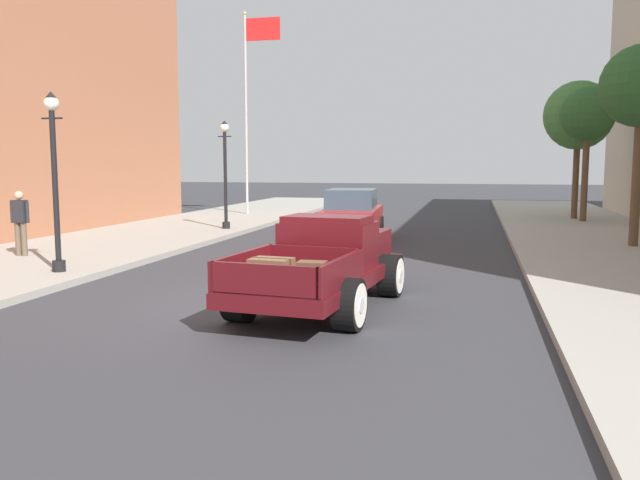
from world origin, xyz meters
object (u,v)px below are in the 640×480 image
(hotrod_truck_maroon, at_px, (326,263))
(street_lamp_far, at_px, (225,166))
(pedestrian_sidewalk_left, at_px, (20,219))
(street_tree_third, at_px, (588,115))
(street_tree_farthest, at_px, (578,116))
(car_background_red, at_px, (352,216))
(street_lamp_near, at_px, (54,168))
(flagpole, at_px, (250,91))

(hotrod_truck_maroon, distance_m, street_lamp_far, 12.62)
(pedestrian_sidewalk_left, xyz_separation_m, street_tree_third, (15.53, 13.91, 3.31))
(hotrod_truck_maroon, distance_m, pedestrian_sidewalk_left, 9.24)
(street_tree_third, bearing_deg, street_tree_farthest, 96.99)
(street_lamp_far, bearing_deg, car_background_red, -9.65)
(pedestrian_sidewalk_left, height_order, street_tree_farthest, street_tree_farthest)
(street_lamp_near, bearing_deg, street_lamp_far, 89.54)
(car_background_red, relative_size, street_lamp_far, 1.14)
(hotrod_truck_maroon, height_order, pedestrian_sidewalk_left, pedestrian_sidewalk_left)
(street_tree_third, bearing_deg, flagpole, 177.54)
(street_lamp_near, xyz_separation_m, street_lamp_far, (0.08, 9.63, 0.00))
(car_background_red, height_order, street_tree_third, street_tree_third)
(hotrod_truck_maroon, relative_size, pedestrian_sidewalk_left, 3.07)
(street_tree_farthest, bearing_deg, pedestrian_sidewalk_left, -135.26)
(car_background_red, bearing_deg, pedestrian_sidewalk_left, -136.43)
(car_background_red, bearing_deg, street_tree_farthest, 45.75)
(flagpole, bearing_deg, street_tree_farthest, 2.81)
(car_background_red, xyz_separation_m, street_lamp_far, (-4.76, 0.81, 1.62))
(hotrod_truck_maroon, height_order, street_lamp_far, street_lamp_far)
(car_background_red, distance_m, street_lamp_near, 10.19)
(street_lamp_far, height_order, street_tree_third, street_tree_third)
(pedestrian_sidewalk_left, relative_size, flagpole, 0.18)
(hotrod_truck_maroon, height_order, flagpole, flagpole)
(pedestrian_sidewalk_left, bearing_deg, street_lamp_near, -38.28)
(hotrod_truck_maroon, height_order, street_tree_farthest, street_tree_farthest)
(car_background_red, bearing_deg, flagpole, 128.97)
(hotrod_truck_maroon, relative_size, street_tree_third, 0.94)
(pedestrian_sidewalk_left, xyz_separation_m, flagpole, (1.10, 14.53, 4.68))
(street_tree_farthest, bearing_deg, hotrod_truck_maroon, -109.97)
(hotrod_truck_maroon, height_order, street_tree_third, street_tree_third)
(car_background_red, relative_size, street_lamp_near, 1.14)
(car_background_red, bearing_deg, street_lamp_far, 170.35)
(hotrod_truck_maroon, relative_size, car_background_red, 1.15)
(street_tree_third, bearing_deg, street_lamp_near, -129.63)
(street_lamp_near, bearing_deg, car_background_red, 61.25)
(pedestrian_sidewalk_left, xyz_separation_m, street_tree_farthest, (15.36, 15.23, 3.39))
(street_tree_third, xyz_separation_m, street_tree_farthest, (-0.16, 1.32, 0.08))
(car_background_red, bearing_deg, hotrod_truck_maroon, -82.00)
(flagpole, relative_size, street_tree_farthest, 1.58)
(hotrod_truck_maroon, height_order, car_background_red, car_background_red)
(street_lamp_far, relative_size, street_tree_farthest, 0.67)
(street_lamp_far, height_order, flagpole, flagpole)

